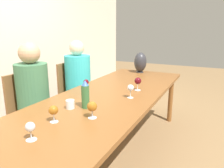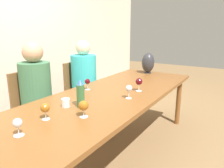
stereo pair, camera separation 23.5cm
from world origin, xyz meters
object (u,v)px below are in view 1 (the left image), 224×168
(person_near, at_px, (34,98))
(person_far, at_px, (79,83))
(wine_glass_0, at_px, (30,128))
(chair_near, at_px, (30,113))
(vase, at_px, (140,62))
(wine_glass_1, at_px, (53,110))
(water_tumbler, at_px, (70,104))
(wine_glass_4, at_px, (138,81))
(water_bottle, at_px, (85,95))
(wine_glass_5, at_px, (86,82))
(wine_glass_2, at_px, (131,88))
(chair_far, at_px, (74,93))
(wine_glass_3, at_px, (92,107))

(person_near, bearing_deg, person_far, -0.08)
(wine_glass_0, relative_size, chair_near, 0.13)
(vase, height_order, wine_glass_1, vase)
(water_tumbler, xyz_separation_m, wine_glass_4, (0.81, -0.33, 0.07))
(water_bottle, xyz_separation_m, wine_glass_5, (0.47, 0.30, -0.03))
(wine_glass_1, height_order, wine_glass_2, wine_glass_2)
(chair_near, height_order, person_near, person_near)
(wine_glass_0, distance_m, wine_glass_4, 1.39)
(wine_glass_0, relative_size, chair_far, 0.13)
(wine_glass_0, xyz_separation_m, wine_glass_4, (1.37, -0.22, 0.02))
(wine_glass_3, height_order, wine_glass_5, wine_glass_3)
(water_tumbler, xyz_separation_m, person_far, (1.05, 0.64, -0.11))
(chair_near, relative_size, chair_far, 1.00)
(person_near, xyz_separation_m, person_far, (0.85, -0.00, -0.02))
(water_tumbler, xyz_separation_m, wine_glass_2, (0.52, -0.36, 0.06))
(wine_glass_5, height_order, person_near, person_near)
(wine_glass_2, bearing_deg, water_tumbler, 144.91)
(wine_glass_1, relative_size, chair_far, 0.14)
(wine_glass_2, relative_size, wine_glass_3, 1.02)
(wine_glass_4, relative_size, chair_far, 0.15)
(chair_near, bearing_deg, person_near, -90.00)
(wine_glass_4, distance_m, person_near, 1.16)
(vase, bearing_deg, chair_near, 154.91)
(vase, relative_size, wine_glass_1, 2.42)
(chair_far, height_order, person_far, person_far)
(wine_glass_2, bearing_deg, wine_glass_0, 167.08)
(wine_glass_1, xyz_separation_m, person_near, (0.49, 0.70, -0.15))
(water_tumbler, relative_size, chair_near, 0.08)
(wine_glass_3, height_order, chair_near, chair_near)
(water_tumbler, bearing_deg, wine_glass_5, 18.80)
(vase, relative_size, person_far, 0.25)
(wine_glass_3, bearing_deg, person_far, 38.88)
(water_tumbler, distance_m, chair_far, 1.30)
(wine_glass_1, height_order, wine_glass_3, wine_glass_3)
(person_near, bearing_deg, wine_glass_0, -135.42)
(wine_glass_5, bearing_deg, water_bottle, -147.73)
(wine_glass_0, relative_size, wine_glass_1, 0.92)
(person_far, bearing_deg, wine_glass_5, -137.96)
(water_bottle, bearing_deg, wine_glass_3, -134.55)
(water_tumbler, bearing_deg, wine_glass_2, -35.09)
(water_bottle, distance_m, chair_near, 0.92)
(vase, distance_m, wine_glass_0, 2.36)
(wine_glass_0, xyz_separation_m, chair_near, (0.76, 0.84, -0.33))
(water_bottle, bearing_deg, person_near, 80.43)
(wine_glass_4, bearing_deg, water_bottle, 163.38)
(wine_glass_2, relative_size, chair_near, 0.14)
(water_tumbler, bearing_deg, wine_glass_0, -168.46)
(wine_glass_1, xyz_separation_m, person_far, (1.33, 0.70, -0.17))
(wine_glass_0, xyz_separation_m, wine_glass_2, (1.08, -0.25, 0.02))
(water_bottle, height_order, person_far, person_far)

